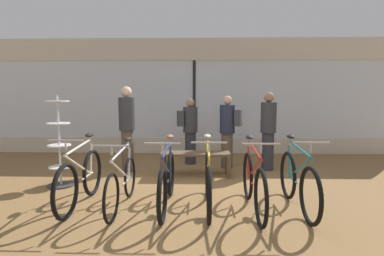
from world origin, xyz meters
TOP-DOWN VIEW (x-y plane):
  - ground_plane at (0.00, 0.00)m, footprint 24.00×24.00m
  - shop_back_wall at (0.00, 3.68)m, footprint 12.00×0.08m
  - bicycle_far_left at (-1.59, -0.46)m, footprint 0.46×1.73m
  - bicycle_left at (-0.96, -0.53)m, footprint 0.46×1.66m
  - bicycle_center_left at (-0.30, -0.50)m, footprint 0.46×1.80m
  - bicycle_center_right at (0.29, -0.51)m, footprint 0.46×1.77m
  - bicycle_right at (0.93, -0.59)m, footprint 0.46×1.77m
  - bicycle_far_right at (1.57, -0.53)m, footprint 0.46×1.74m
  - accessory_rack at (-2.35, 0.50)m, footprint 0.48×0.48m
  - display_bench at (0.08, 1.25)m, footprint 1.40×0.44m
  - customer_near_rack at (-0.08, 2.34)m, footprint 0.53×0.40m
  - customer_by_window at (0.80, 1.96)m, footprint 0.54×0.41m
  - customer_mid_floor at (1.66, 1.79)m, footprint 0.37×0.37m
  - customer_near_bench at (-1.40, 1.61)m, footprint 0.48×0.48m

SIDE VIEW (x-z plane):
  - ground_plane at x=0.00m, z-range 0.00..0.00m
  - bicycle_left at x=-0.96m, z-range -0.13..0.88m
  - bicycle_center_left at x=-0.30m, z-range -0.13..0.91m
  - display_bench at x=0.08m, z-range 0.15..0.64m
  - bicycle_center_right at x=0.29m, z-range -0.12..0.93m
  - bicycle_right at x=0.93m, z-range -0.12..0.93m
  - bicycle_far_left at x=-1.59m, z-range -0.12..0.93m
  - bicycle_far_right at x=1.57m, z-range -0.12..0.93m
  - accessory_rack at x=-2.35m, z-range -0.14..1.49m
  - customer_near_rack at x=-0.08m, z-range 0.06..1.62m
  - customer_by_window at x=0.80m, z-range 0.06..1.69m
  - customer_mid_floor at x=1.66m, z-range 0.04..1.75m
  - customer_near_bench at x=-1.40m, z-range 0.06..1.88m
  - shop_back_wall at x=0.00m, z-range 0.04..3.24m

